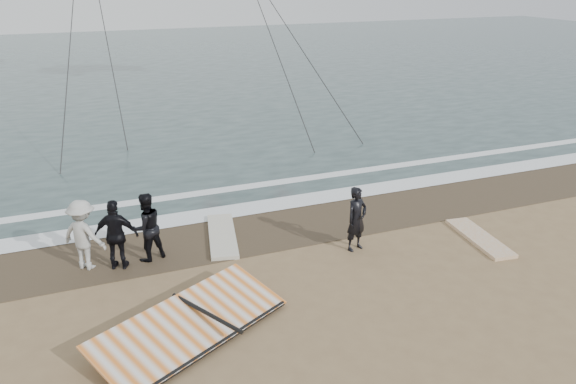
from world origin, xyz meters
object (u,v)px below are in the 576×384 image
at_px(man_main, 357,219).
at_px(board_cream, 222,236).
at_px(sail_rig, 186,324).
at_px(board_white, 480,238).

height_order(man_main, board_cream, man_main).
distance_m(man_main, sail_rig, 5.07).
bearing_deg(sail_rig, board_cream, 65.09).
relative_size(board_white, sail_rig, 0.56).
height_order(board_cream, sail_rig, sail_rig).
relative_size(board_cream, sail_rig, 0.62).
bearing_deg(board_cream, sail_rig, -102.94).
bearing_deg(man_main, board_white, -29.88).
xyz_separation_m(board_white, sail_rig, (-7.90, -1.17, 0.15)).
bearing_deg(sail_rig, man_main, 22.16).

